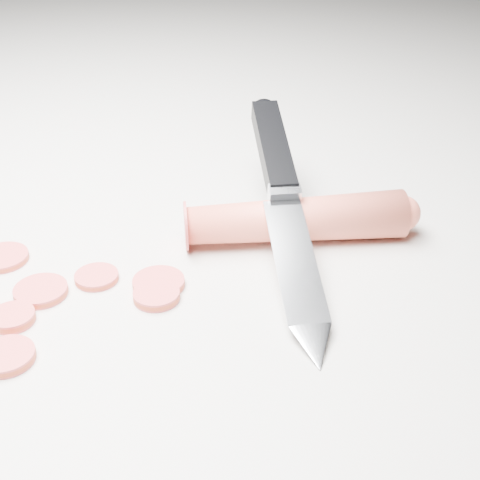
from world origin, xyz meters
The scene contains 10 objects.
ground centered at (0.00, 0.00, 0.00)m, with size 2.40×2.40×0.00m, color beige.
carrot centered at (0.09, 0.11, 0.02)m, with size 0.04×0.04×0.18m, color #E7543F.
carrot_slice_1 centered at (0.00, -0.03, 0.00)m, with size 0.03×0.03×0.01m, color #D73D3E.
carrot_slice_2 centered at (0.05, -0.02, 0.00)m, with size 0.03×0.03×0.01m, color #D73D3E.
carrot_slice_3 centered at (0.02, -0.13, 0.00)m, with size 0.04×0.04×0.01m, color #D73D3E.
carrot_slice_4 centered at (0.04, -0.01, 0.00)m, with size 0.04×0.04×0.01m, color #D73D3E.
carrot_slice_5 centered at (-0.08, -0.06, 0.00)m, with size 0.04×0.04×0.01m, color #D73D3E.
carrot_slice_6 centered at (-0.01, -0.10, 0.00)m, with size 0.03×0.03×0.01m, color #D73D3E.
carrot_slice_7 centered at (-0.02, -0.07, 0.00)m, with size 0.04×0.04×0.01m, color #D73D3E.
kitchen_knife centered at (0.09, 0.09, 0.04)m, with size 0.22×0.23×0.08m, color silver, non-canonical shape.
Camera 1 is at (0.33, -0.30, 0.29)m, focal length 50.00 mm.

